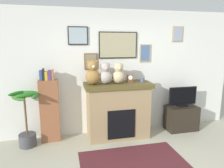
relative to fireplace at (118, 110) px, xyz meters
The scene contains 12 objects.
back_wall 0.83m from the fireplace, 65.66° to the left, with size 5.20×0.15×2.60m.
fireplace is the anchor object (origin of this frame).
bookshelf 1.35m from the fireplace, behind, with size 0.36×0.16×1.46m.
potted_plant 1.76m from the fireplace, behind, with size 0.60×0.56×1.06m.
tv_stand 1.51m from the fireplace, ahead, with size 0.68×0.40×0.54m, color black.
television 1.49m from the fireplace, ahead, with size 0.65×0.14×0.44m.
area_rug 1.12m from the fireplace, 90.00° to the right, with size 1.73×0.94×0.01m, color #502026.
candle_jar 0.80m from the fireplace, ahead, with size 0.09×0.09×0.10m, color #4C517A.
mantel_clock 0.69m from the fireplace, ahead, with size 0.11×0.09×0.17m.
teddy_bear_grey 0.92m from the fireplace, behind, with size 0.29×0.29×0.47m.
teddy_bear_cream 0.79m from the fireplace, behind, with size 0.26×0.26×0.42m.
teddy_bear_brown 0.75m from the fireplace, 60.65° to the right, with size 0.25×0.25×0.41m.
Camera 1 is at (-1.22, -2.31, 1.94)m, focal length 33.43 mm.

